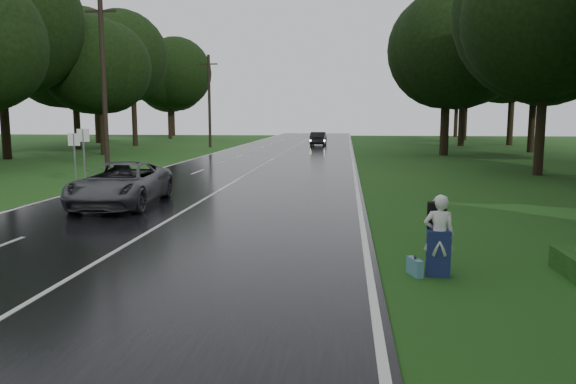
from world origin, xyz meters
name	(u,v)px	position (x,y,z in m)	size (l,w,h in m)	color
ground	(71,280)	(0.00, 0.00, 0.00)	(160.00, 160.00, 0.00)	#1E4815
road	(250,173)	(0.00, 20.00, 0.02)	(12.00, 140.00, 0.04)	black
lane_center	(250,172)	(0.00, 20.00, 0.04)	(0.12, 140.00, 0.01)	silver
grey_car	(121,184)	(-2.55, 8.46, 0.80)	(2.51, 5.44, 1.51)	#535558
far_car	(318,139)	(2.38, 48.31, 0.76)	(1.52, 4.37, 1.44)	black
hitchhiker	(439,238)	(7.15, 1.04, 0.76)	(0.63, 0.57, 1.64)	silver
suitcase	(415,267)	(6.70, 1.00, 0.17)	(0.14, 0.49, 0.35)	teal
utility_pole_mid	(108,171)	(-8.50, 20.47, 0.00)	(1.80, 0.28, 9.99)	black
utility_pole_far	(210,147)	(-8.50, 44.67, 0.00)	(1.80, 0.28, 9.24)	black
road_sign_a	(76,184)	(-7.20, 14.20, 0.00)	(0.57, 0.10, 2.36)	white
road_sign_b	(86,182)	(-7.20, 15.10, 0.00)	(0.61, 0.10, 2.55)	white
tree_left_e	(105,155)	(-14.49, 33.17, 0.00)	(8.22, 8.22, 12.84)	black
tree_left_f	(136,146)	(-17.11, 46.36, 0.00)	(10.76, 10.76, 16.82)	black
tree_right_d	(537,175)	(15.60, 20.61, 0.00)	(9.66, 9.66, 15.09)	black
tree_right_e	(443,155)	(13.23, 35.53, 0.00)	(9.37, 9.37, 14.64)	black
tree_right_f	(461,146)	(17.51, 49.91, 0.00)	(10.68, 10.68, 16.69)	black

